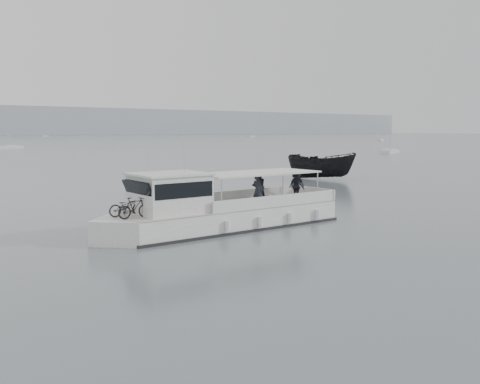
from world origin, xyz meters
TOP-DOWN VIEW (x-y plane):
  - ground at (0.00, 0.00)m, footprint 1400.00×1400.00m
  - tour_boat at (4.12, -1.44)m, footprint 12.15×3.16m
  - dark_motorboat at (25.92, 13.17)m, footprint 5.07×6.72m

SIDE VIEW (x-z plane):
  - ground at x=0.00m, z-range 0.00..0.00m
  - tour_boat at x=4.12m, z-range -1.71..3.38m
  - dark_motorboat at x=25.92m, z-range 0.00..2.45m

